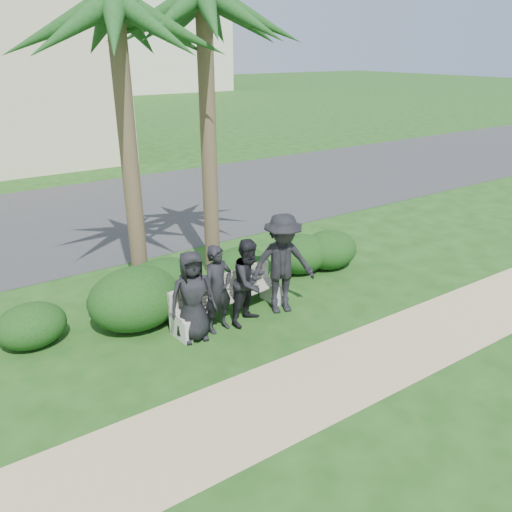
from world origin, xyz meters
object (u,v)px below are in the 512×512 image
object	(u,v)px
man_a	(193,296)
man_d	(282,264)
park_bench	(228,300)
man_b	(218,289)
palm_left	(115,11)
man_c	(250,282)
palm_right	(203,3)

from	to	relation	value
man_a	man_d	bearing A→B (deg)	8.80
park_bench	man_b	distance (m)	0.62
man_d	palm_left	distance (m)	5.07
man_b	man_c	world-z (taller)	man_c
man_a	palm_left	world-z (taller)	palm_left
man_b	park_bench	bearing A→B (deg)	29.14
park_bench	man_d	distance (m)	1.18
park_bench	palm_right	bearing A→B (deg)	61.21
man_a	man_c	xyz separation A→B (m)	(1.09, -0.04, -0.01)
man_b	man_d	distance (m)	1.32
park_bench	man_a	xyz separation A→B (m)	(-0.83, -0.28, 0.44)
park_bench	palm_right	distance (m)	5.41
man_c	palm_left	size ratio (longest dim) A/B	0.26
man_a	palm_right	bearing A→B (deg)	64.56
park_bench	man_a	bearing A→B (deg)	-168.29
park_bench	man_b	size ratio (longest dim) A/B	1.44
man_b	palm_right	xyz separation A→B (m)	(1.14, 2.28, 4.53)
man_a	man_b	size ratio (longest dim) A/B	1.01
park_bench	man_a	world-z (taller)	man_a
man_b	man_c	xyz separation A→B (m)	(0.60, -0.05, 0.00)
park_bench	man_c	size ratio (longest dim) A/B	1.44
man_b	palm_left	world-z (taller)	palm_left
man_b	man_c	bearing A→B (deg)	-14.28
man_d	man_b	bearing A→B (deg)	-164.92
man_b	palm_right	bearing A→B (deg)	53.92
man_d	palm_left	xyz separation A→B (m)	(-1.89, 2.19, 4.16)
man_b	palm_left	bearing A→B (deg)	95.41
man_a	man_d	xyz separation A→B (m)	(1.80, -0.03, 0.16)
park_bench	man_c	bearing A→B (deg)	-57.94
man_d	man_c	bearing A→B (deg)	-162.56
man_a	man_b	world-z (taller)	man_a
man_a	man_d	size ratio (longest dim) A/B	0.83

